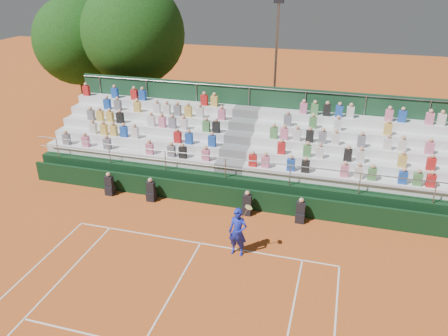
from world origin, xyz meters
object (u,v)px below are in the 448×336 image
(tree_east, at_px, (133,33))
(tennis_player, at_px, (238,232))
(tree_west, at_px, (78,41))
(floodlight_mast, at_px, (276,57))

(tree_east, bearing_deg, tennis_player, -51.06)
(tree_west, bearing_deg, floodlight_mast, 5.98)
(tree_west, xyz_separation_m, tree_east, (4.36, -0.34, 0.71))
(tree_west, bearing_deg, tennis_player, -41.58)
(tennis_player, xyz_separation_m, tree_west, (-14.44, 12.81, 4.54))
(tree_east, xyz_separation_m, floodlight_mast, (8.94, 1.73, -1.34))
(tennis_player, distance_m, tree_east, 16.87)
(tree_west, xyz_separation_m, floodlight_mast, (13.30, 1.39, -0.63))
(tennis_player, height_order, floodlight_mast, floodlight_mast)
(tree_east, bearing_deg, floodlight_mast, 10.94)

